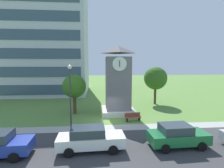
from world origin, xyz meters
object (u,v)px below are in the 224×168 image
object	(u,v)px
street_lamp	(70,92)
tree_near_tower	(74,87)
parked_car_green	(177,135)
park_bench	(133,117)
clock_tower	(118,84)
parked_car_white	(90,138)
tree_streetside	(156,78)

from	to	relation	value
street_lamp	tree_near_tower	xyz separation A→B (m)	(-0.49, 6.52, -0.35)
street_lamp	parked_car_green	distance (m)	9.29
park_bench	parked_car_green	world-z (taller)	parked_car_green
clock_tower	street_lamp	world-z (taller)	clock_tower
street_lamp	park_bench	bearing A→B (deg)	25.47
clock_tower	park_bench	xyz separation A→B (m)	(1.27, -3.17, -3.21)
parked_car_white	tree_streetside	bearing A→B (deg)	55.95
tree_near_tower	parked_car_green	world-z (taller)	tree_near_tower
clock_tower	tree_near_tower	distance (m)	5.41
tree_near_tower	clock_tower	bearing A→B (deg)	-4.28
tree_streetside	tree_near_tower	distance (m)	12.60
park_bench	parked_car_green	distance (m)	6.45
parked_car_white	parked_car_green	distance (m)	6.45
park_bench	tree_near_tower	bearing A→B (deg)	151.76
clock_tower	parked_car_green	distance (m)	10.25
parked_car_white	park_bench	bearing A→B (deg)	54.35
clock_tower	tree_streetside	xyz separation A→B (m)	(6.41, 4.80, 0.32)
parked_car_green	tree_near_tower	bearing A→B (deg)	132.10
tree_near_tower	parked_car_green	bearing A→B (deg)	-47.90
tree_near_tower	parked_car_green	size ratio (longest dim) A/B	1.11
park_bench	street_lamp	world-z (taller)	street_lamp
clock_tower	tree_streetside	world-z (taller)	clock_tower
park_bench	street_lamp	distance (m)	7.59
parked_car_green	street_lamp	bearing A→B (deg)	159.09
clock_tower	parked_car_green	world-z (taller)	clock_tower
tree_streetside	tree_near_tower	xyz separation A→B (m)	(-11.80, -4.40, -0.59)
park_bench	clock_tower	bearing A→B (deg)	111.84
street_lamp	tree_streetside	xyz separation A→B (m)	(11.31, 10.92, 0.24)
park_bench	parked_car_white	xyz separation A→B (m)	(-4.37, -6.09, 0.40)
park_bench	tree_near_tower	world-z (taller)	tree_near_tower
tree_near_tower	parked_car_white	xyz separation A→B (m)	(2.29, -9.67, -2.54)
parked_car_green	park_bench	bearing A→B (deg)	108.81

